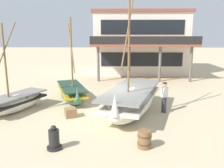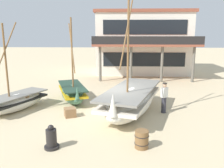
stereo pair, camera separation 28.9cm
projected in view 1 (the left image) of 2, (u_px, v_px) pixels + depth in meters
name	position (u px, v px, depth m)	size (l,w,h in m)	color
ground_plane	(112.00, 113.00, 12.90)	(120.00, 120.00, 0.00)	#CCB78E
fishing_boat_near_left	(72.00, 92.00, 14.90)	(2.61, 4.06, 5.20)	#427056
fishing_boat_centre_large	(132.00, 100.00, 12.53)	(3.76, 6.23, 7.84)	silver
fishing_boat_far_right	(16.00, 102.00, 13.05)	(2.74, 3.91, 4.89)	silver
fisherman_by_hull	(164.00, 98.00, 12.78)	(0.42, 0.40, 1.68)	#33333D
capstan_winch	(54.00, 140.00, 8.79)	(0.57, 0.57, 0.94)	black
wooden_barrel	(144.00, 139.00, 8.89)	(0.56, 0.56, 0.70)	brown
cargo_crate	(71.00, 113.00, 12.19)	(0.56, 0.56, 0.47)	olive
harbor_building_main	(139.00, 42.00, 26.10)	(10.05, 9.60, 6.58)	silver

